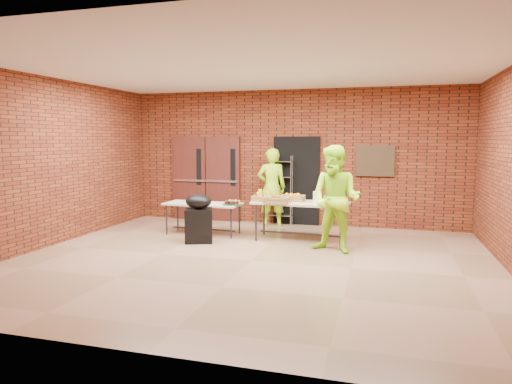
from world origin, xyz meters
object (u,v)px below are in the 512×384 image
coffee_dispenser (336,189)px  volunteer_man (336,199)px  wire_rack (279,190)px  volunteer_woman (272,187)px  covered_grill (199,218)px  table_left (203,206)px  table_right (300,205)px

coffee_dispenser → volunteer_man: (0.09, -0.90, -0.08)m
wire_rack → volunteer_woman: volunteer_woman is taller
covered_grill → coffee_dispenser: bearing=-2.6°
wire_rack → volunteer_woman: size_ratio=0.90×
volunteer_woman → covered_grill: bearing=46.7°
volunteer_man → covered_grill: bearing=-161.8°
covered_grill → volunteer_woman: bearing=43.7°
table_left → table_right: bearing=2.2°
volunteer_woman → volunteer_man: (1.70, -2.10, 0.05)m
table_left → volunteer_woman: volunteer_woman is taller
volunteer_man → wire_rack: bearing=143.4°
table_right → volunteer_man: (0.78, -0.80, 0.25)m
wire_rack → volunteer_woman: (-0.13, -0.23, 0.09)m
wire_rack → volunteer_man: 2.81m
table_left → table_right: 2.12m
volunteer_woman → volunteer_man: bearing=111.3°
table_right → coffee_dispenser: bearing=12.8°
table_left → volunteer_man: size_ratio=0.86×
covered_grill → volunteer_man: 2.73m
covered_grill → volunteer_man: size_ratio=0.50×
table_left → volunteer_woman: 1.79m
coffee_dispenser → volunteer_man: bearing=-84.1°
wire_rack → table_left: wire_rack is taller
coffee_dispenser → covered_grill: bearing=-161.9°
coffee_dispenser → volunteer_woman: (-1.61, 1.20, -0.13)m
table_right → volunteer_man: 1.15m
table_left → table_right: table_right is taller
coffee_dispenser → volunteer_man: size_ratio=0.27×
wire_rack → table_left: (-1.33, -1.52, -0.21)m
table_right → coffee_dispenser: 0.77m
covered_grill → table_right: bearing=0.6°
wire_rack → covered_grill: 2.55m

